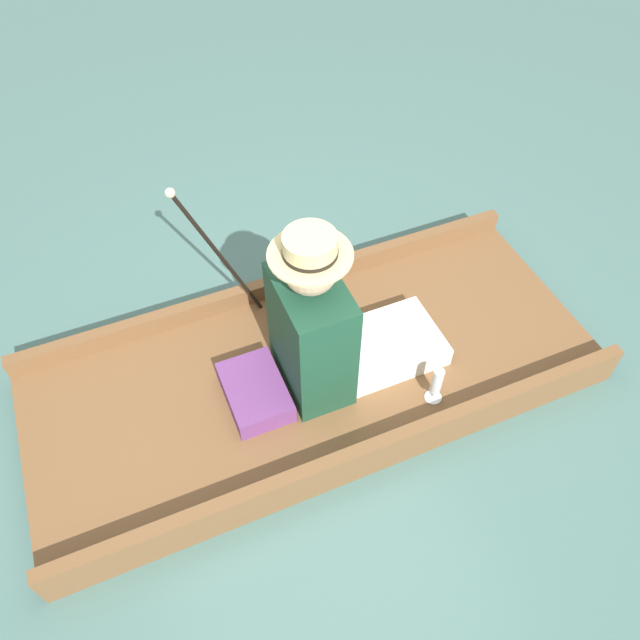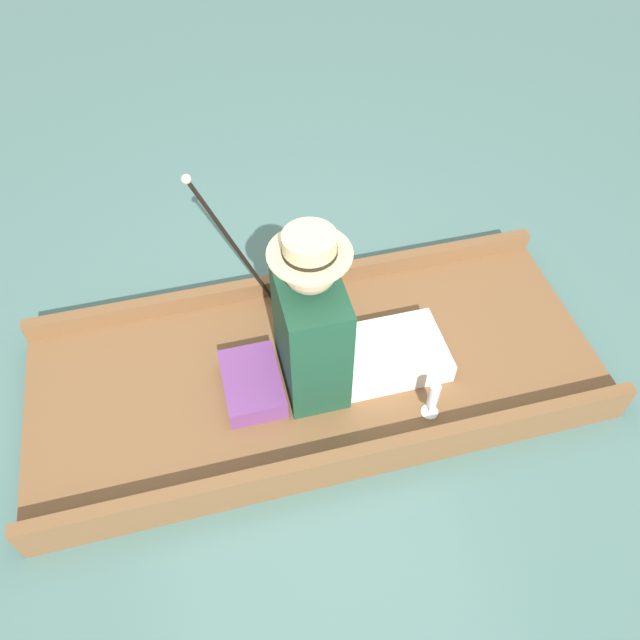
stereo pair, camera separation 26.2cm
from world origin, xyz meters
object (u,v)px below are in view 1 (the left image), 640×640
at_px(teddy_bear, 293,292).
at_px(wine_glass, 437,383).
at_px(walking_cane, 213,246).
at_px(seated_person, 328,329).

xyz_separation_m(teddy_bear, wine_glass, (0.72, 0.42, -0.06)).
bearing_deg(walking_cane, seated_person, 33.74).
height_order(wine_glass, walking_cane, walking_cane).
relative_size(seated_person, walking_cane, 1.04).
bearing_deg(teddy_bear, walking_cane, -110.53).
bearing_deg(walking_cane, teddy_bear, 69.47).
height_order(seated_person, teddy_bear, seated_person).
relative_size(seated_person, wine_glass, 4.28).
bearing_deg(teddy_bear, wine_glass, 30.04).
distance_m(seated_person, teddy_bear, 0.43).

